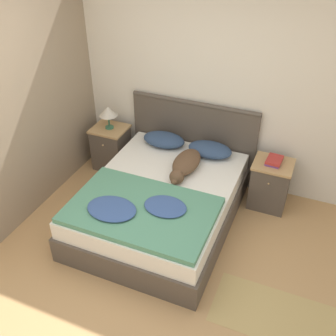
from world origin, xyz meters
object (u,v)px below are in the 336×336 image
at_px(table_lamp, 108,112).
at_px(nightstand_right, 270,184).
at_px(nightstand_left, 111,147).
at_px(pillow_right, 210,150).
at_px(pillow_left, 164,140).
at_px(book_stack, 274,161).
at_px(dog, 185,164).
at_px(bed, 161,203).

bearing_deg(table_lamp, nightstand_right, -0.11).
bearing_deg(nightstand_left, pillow_right, 1.00).
bearing_deg(pillow_left, pillow_right, 0.00).
height_order(pillow_right, table_lamp, table_lamp).
relative_size(pillow_left, book_stack, 2.29).
bearing_deg(table_lamp, dog, -17.99).
bearing_deg(nightstand_left, nightstand_right, 0.00).
bearing_deg(dog, nightstand_left, 162.18).
relative_size(bed, book_stack, 8.57).
xyz_separation_m(nightstand_left, dog, (1.21, -0.39, 0.29)).
height_order(pillow_right, book_stack, pillow_right).
bearing_deg(table_lamp, pillow_left, 1.48).
xyz_separation_m(nightstand_left, pillow_left, (0.77, 0.02, 0.28)).
distance_m(nightstand_left, table_lamp, 0.53).
bearing_deg(nightstand_left, book_stack, 0.30).
relative_size(bed, nightstand_right, 3.37).
bearing_deg(nightstand_right, book_stack, 107.17).
relative_size(pillow_left, pillow_right, 1.00).
distance_m(bed, nightstand_right, 1.31).
xyz_separation_m(nightstand_left, table_lamp, (0.00, 0.00, 0.53)).
xyz_separation_m(bed, dog, (0.14, 0.38, 0.34)).
bearing_deg(pillow_left, book_stack, -0.54).
relative_size(bed, pillow_right, 3.74).
distance_m(dog, table_lamp, 1.30).
bearing_deg(nightstand_right, dog, -157.25).
xyz_separation_m(bed, table_lamp, (-1.07, 0.77, 0.58)).
xyz_separation_m(pillow_left, pillow_right, (0.60, 0.00, 0.00)).
relative_size(dog, table_lamp, 2.56).
bearing_deg(pillow_right, pillow_left, 180.00).
bearing_deg(bed, dog, 69.35).
xyz_separation_m(book_stack, table_lamp, (-2.13, -0.01, 0.20)).
distance_m(bed, pillow_right, 0.91).
xyz_separation_m(dog, table_lamp, (-1.21, 0.39, 0.24)).
height_order(dog, table_lamp, table_lamp).
bearing_deg(dog, bed, -110.65).
xyz_separation_m(pillow_right, book_stack, (0.76, -0.01, 0.04)).
bearing_deg(table_lamp, nightstand_left, -90.00).
bearing_deg(bed, nightstand_left, 144.43).
bearing_deg(dog, book_stack, 23.41).
height_order(nightstand_left, dog, dog).
relative_size(nightstand_right, dog, 0.77).
height_order(pillow_left, pillow_right, same).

